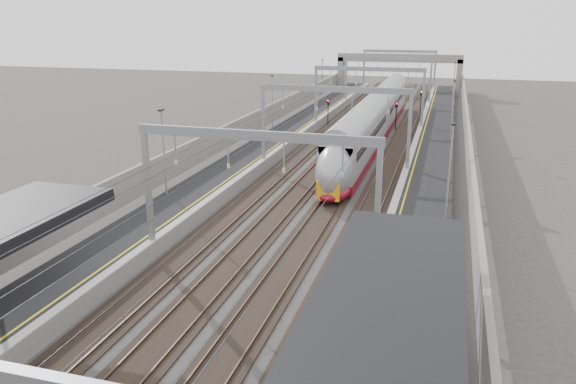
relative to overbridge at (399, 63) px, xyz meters
The scene contains 11 objects.
platform_left 55.79m from the overbridge, 98.28° to the right, with size 4.00×120.00×1.00m, color black.
platform_right 55.79m from the overbridge, 81.72° to the right, with size 4.00×120.00×1.00m, color black.
tracks 55.25m from the overbridge, 90.00° to the right, with size 11.40×140.00×0.20m.
overhead_line 48.39m from the overbridge, 90.00° to the right, with size 13.00×140.00×6.60m.
overbridge is the anchor object (origin of this frame).
wall_left 56.25m from the overbridge, 101.51° to the right, with size 0.30×120.00×3.20m, color slate.
wall_right 56.25m from the overbridge, 78.49° to the right, with size 0.30×120.00×3.20m, color slate.
train 44.69m from the overbridge, 88.07° to the right, with size 2.65×48.31×4.19m.
signal_green 36.43m from the overbridge, 98.23° to the right, with size 0.32×0.32×3.48m.
signal_red_near 36.24m from the overbridge, 84.92° to the right, with size 0.32×0.32×3.48m.
signal_red_far 24.63m from the overbridge, 77.25° to the right, with size 0.32×0.32×3.48m.
Camera 1 is at (9.28, -4.24, 12.98)m, focal length 35.00 mm.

